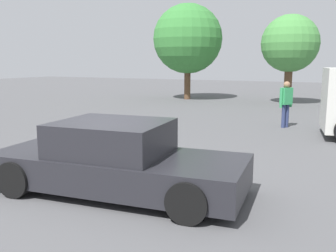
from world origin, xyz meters
TOP-DOWN VIEW (x-y plane):
  - ground_plane at (0.00, 0.00)m, footprint 80.00×80.00m
  - sedan_foreground at (0.35, -0.23)m, footprint 4.68×2.27m
  - pedestrian at (1.91, 8.05)m, footprint 0.42×0.49m
  - tree_back_center at (0.71, 16.00)m, footprint 3.11×3.11m
  - tree_back_right at (-5.33, 15.93)m, footprint 4.22×4.22m

SIDE VIEW (x-z plane):
  - ground_plane at x=0.00m, z-range 0.00..0.00m
  - sedan_foreground at x=0.35m, z-range -0.06..1.23m
  - pedestrian at x=1.91m, z-range 0.15..1.79m
  - tree_back_center at x=0.71m, z-range 0.85..5.71m
  - tree_back_right at x=-5.33m, z-range 0.79..6.60m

